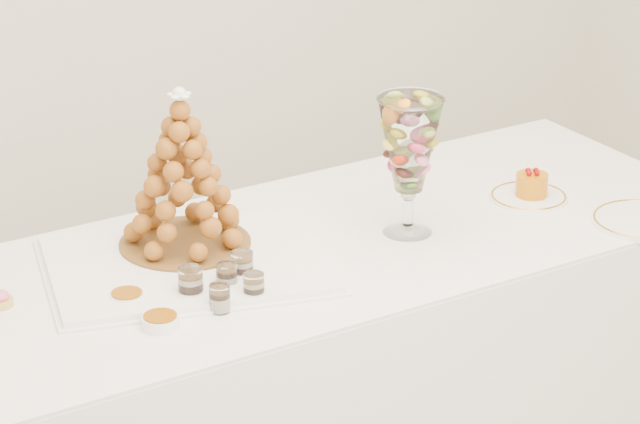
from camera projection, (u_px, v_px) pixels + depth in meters
buffet_table at (329, 379)px, 3.93m from camera, size 2.11×0.91×0.79m
lace_tray at (187, 265)px, 3.62m from camera, size 0.74×0.62×0.02m
macaron_vase at (410, 146)px, 3.73m from camera, size 0.16×0.16×0.36m
cake_plate at (529, 197)px, 4.02m from camera, size 0.21×0.21×0.01m
pink_tart at (0, 299)px, 3.44m from camera, size 0.06×0.06×0.04m
verrine_a at (191, 284)px, 3.46m from camera, size 0.07×0.07×0.08m
verrine_b at (227, 277)px, 3.50m from camera, size 0.06×0.06×0.07m
verrine_c at (242, 266)px, 3.55m from camera, size 0.05×0.05×0.07m
verrine_d at (220, 298)px, 3.41m from camera, size 0.05×0.05×0.06m
verrine_e at (254, 287)px, 3.46m from camera, size 0.06×0.06×0.07m
ramekin_back at (127, 299)px, 3.45m from camera, size 0.08×0.08×0.02m
ramekin_front at (160, 322)px, 3.34m from camera, size 0.08×0.08×0.03m
croquembouche at (182, 170)px, 3.62m from camera, size 0.33×0.33×0.40m
mousse_cake at (532, 184)px, 4.01m from camera, size 0.09×0.09×0.07m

